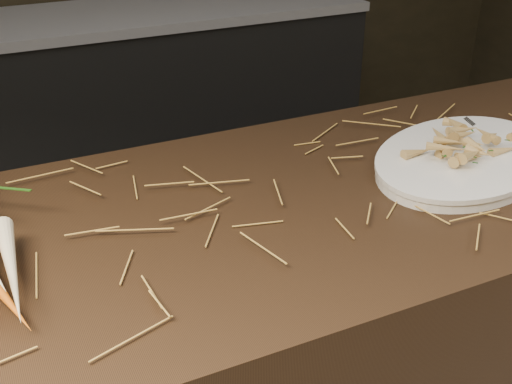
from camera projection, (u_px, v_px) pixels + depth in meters
main_counter at (299, 374)px, 1.42m from camera, size 2.40×0.70×0.90m
back_counter at (164, 97)px, 3.03m from camera, size 1.82×0.62×0.84m
straw_bedding at (307, 191)px, 1.20m from camera, size 1.40×0.60×0.02m
serving_platter at (463, 160)px, 1.30m from camera, size 0.53×0.45×0.02m
roasted_veg_heap at (466, 144)px, 1.29m from camera, size 0.27×0.23×0.05m
serving_fork at (506, 133)px, 1.39m from camera, size 0.06×0.17×0.00m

